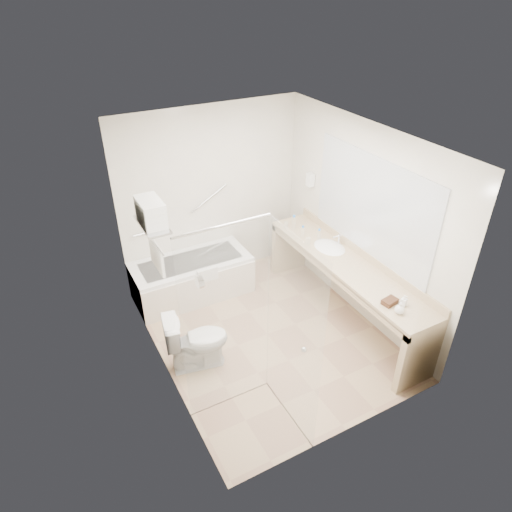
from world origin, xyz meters
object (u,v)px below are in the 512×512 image
vanity_counter (345,277)px  water_bottle_left (319,235)px  toilet (197,341)px  amenity_basket (390,301)px  bathtub (192,278)px

vanity_counter → water_bottle_left: bearing=89.1°
toilet → water_bottle_left: (1.98, 0.52, 0.58)m
vanity_counter → amenity_basket: (-0.10, -0.87, 0.24)m
bathtub → water_bottle_left: water_bottle_left is taller
vanity_counter → toilet: bearing=177.3°
vanity_counter → water_bottle_left: size_ratio=15.98×
amenity_basket → vanity_counter: bearing=83.3°
toilet → amenity_basket: amenity_basket is taller
bathtub → toilet: size_ratio=2.24×
bathtub → toilet: toilet is taller
vanity_counter → toilet: vanity_counter is taller
vanity_counter → amenity_basket: 0.91m
amenity_basket → water_bottle_left: bearing=85.7°
vanity_counter → amenity_basket: size_ratio=16.00×
bathtub → amenity_basket: amenity_basket is taller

